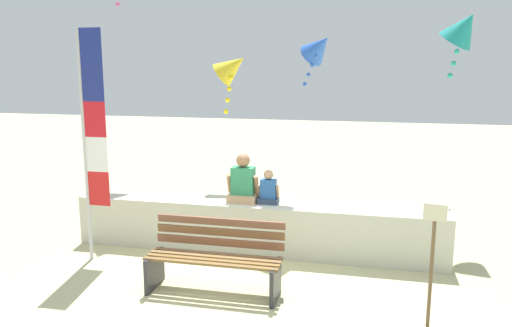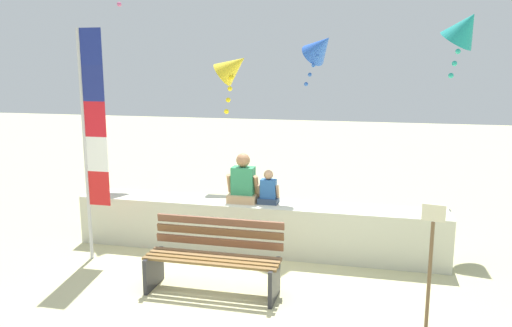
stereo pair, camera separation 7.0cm
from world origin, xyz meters
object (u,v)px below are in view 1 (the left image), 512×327
Objects in this scene: park_bench at (215,259)px; kite_yellow at (232,67)px; person_child at (268,190)px; person_adult at (243,183)px; kite_blue at (319,47)px; kite_teal at (464,28)px; flag_banner at (91,131)px; sign_post at (432,256)px.

park_bench is 3.56m from kite_yellow.
person_adult is at bearing -179.96° from person_child.
person_adult is at bearing -104.17° from kite_blue.
park_bench is at bearing -104.05° from person_child.
kite_blue is at bearing 144.37° from kite_teal.
flag_banner is 5.79m from kite_teal.
kite_yellow is (-0.47, 1.14, 1.71)m from person_adult.
kite_teal is 3.70m from kite_yellow.
kite_blue reaches higher than kite_yellow.
park_bench is at bearing 172.11° from sign_post.
flag_banner is at bearing -124.64° from kite_blue.
flag_banner reaches higher than park_bench.
kite_blue is at bearing 82.81° from person_child.
sign_post is at bearing -40.57° from person_child.
person_child is at bearing -97.19° from kite_blue.
kite_teal is 0.98× the size of kite_blue.
kite_yellow reaches higher than sign_post.
kite_yellow is (1.49, 2.03, 0.87)m from flag_banner.
person_child is at bearing 139.43° from sign_post.
kite_teal is (3.16, 2.85, 2.94)m from park_bench.
flag_banner is (-1.96, -0.89, 0.85)m from person_adult.
kite_blue is at bearing 109.73° from sign_post.
kite_yellow is at bearing -176.59° from kite_teal.
kite_teal reaches higher than person_adult.
flag_banner is 3.03× the size of kite_yellow.
person_adult is 0.65× the size of kite_blue.
kite_blue reaches higher than sign_post.
person_child is at bearing -153.98° from kite_teal.
kite_teal is at bearing 26.02° from person_child.
kite_yellow is at bearing 135.24° from sign_post.
person_child is 2.84m from sign_post.
kite_teal reaches higher than sign_post.
sign_post is at bearing -70.27° from kite_blue.
person_adult is at bearing -156.81° from kite_teal.
kite_teal reaches higher than park_bench.
sign_post is at bearing -44.76° from kite_yellow.
sign_post is (-0.63, -3.20, -2.54)m from kite_teal.
sign_post is at bearing -101.18° from kite_teal.
kite_yellow is at bearing 100.42° from park_bench.
kite_teal is 0.80× the size of sign_post.
sign_post is at bearing -7.89° from park_bench.
person_adult is at bearing 24.33° from flag_banner.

